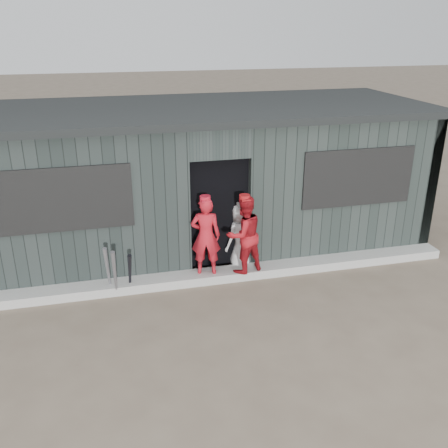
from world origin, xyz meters
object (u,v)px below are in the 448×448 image
object	(u,v)px
bat_mid	(115,274)
bat_left	(108,270)
player_red_left	(206,236)
player_grey_back	(241,237)
dugout	(203,177)
bat_right	(130,273)
player_red_right	(244,234)

from	to	relation	value
bat_mid	bat_left	bearing A→B (deg)	123.13
player_red_left	player_grey_back	xyz separation A→B (m)	(0.68, 0.30, -0.21)
bat_left	dugout	xyz separation A→B (m)	(1.87, 1.77, 0.86)
bat_mid	player_grey_back	size ratio (longest dim) A/B	0.72
bat_right	dugout	xyz separation A→B (m)	(1.54, 1.78, 0.93)
bat_left	player_red_right	distance (m)	2.23
bat_left	player_red_left	size ratio (longest dim) A/B	0.66
player_grey_back	dugout	bearing A→B (deg)	-102.43
dugout	bat_left	bearing A→B (deg)	-136.68
player_red_right	player_grey_back	distance (m)	0.44
player_red_left	bat_right	bearing A→B (deg)	17.72
bat_mid	bat_right	bearing A→B (deg)	31.32
bat_left	player_grey_back	xyz separation A→B (m)	(2.25, 0.40, 0.17)
bat_left	player_grey_back	size ratio (longest dim) A/B	0.73
bat_left	bat_mid	xyz separation A→B (m)	(0.10, -0.15, -0.00)
bat_right	dugout	size ratio (longest dim) A/B	0.09
player_red_left	player_red_right	world-z (taller)	player_red_left
bat_left	player_grey_back	world-z (taller)	player_grey_back
bat_mid	player_grey_back	xyz separation A→B (m)	(2.15, 0.55, 0.17)
player_red_left	dugout	size ratio (longest dim) A/B	0.16
bat_mid	dugout	bearing A→B (deg)	47.27
player_red_right	dugout	size ratio (longest dim) A/B	0.16
bat_mid	player_red_right	size ratio (longest dim) A/B	0.66
player_grey_back	dugout	size ratio (longest dim) A/B	0.14
bat_right	dugout	distance (m)	2.53
player_grey_back	bat_right	bearing A→B (deg)	-15.91
player_red_left	player_red_right	size ratio (longest dim) A/B	1.00
player_red_left	player_grey_back	distance (m)	0.77
bat_mid	bat_right	distance (m)	0.28
dugout	bat_right	bearing A→B (deg)	-130.92
player_red_right	dugout	world-z (taller)	dugout
bat_right	dugout	world-z (taller)	dugout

